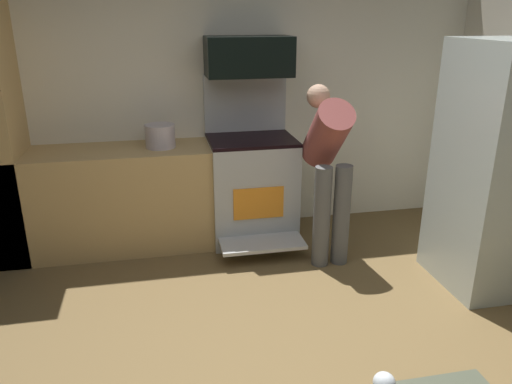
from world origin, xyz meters
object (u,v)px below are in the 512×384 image
(oven_range, at_px, (251,185))
(stock_pot, at_px, (160,136))
(refrigerator, at_px, (511,168))
(person_cook, at_px, (328,160))
(microwave, at_px, (249,56))

(oven_range, height_order, stock_pot, oven_range)
(oven_range, distance_m, stock_pot, 0.93)
(refrigerator, height_order, person_cook, refrigerator)
(microwave, xyz_separation_m, person_cook, (0.54, -0.62, -0.78))
(oven_range, height_order, microwave, microwave)
(refrigerator, bearing_deg, oven_range, 145.52)
(person_cook, height_order, stock_pot, person_cook)
(oven_range, relative_size, stock_pot, 5.79)
(microwave, distance_m, person_cook, 1.13)
(microwave, distance_m, stock_pot, 1.02)
(oven_range, height_order, refrigerator, refrigerator)
(oven_range, bearing_deg, person_cook, -44.19)
(stock_pot, bearing_deg, oven_range, -0.99)
(oven_range, height_order, person_cook, oven_range)
(microwave, distance_m, refrigerator, 2.26)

